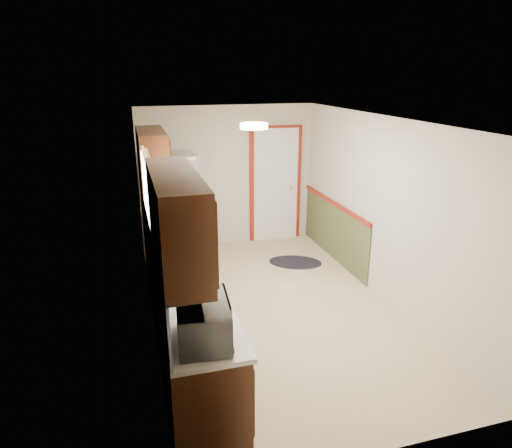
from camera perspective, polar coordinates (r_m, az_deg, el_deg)
room_shell at (r=5.55m, az=2.18°, el=0.49°), size 3.20×5.20×2.52m
kitchen_run at (r=5.19m, az=-9.99°, el=-5.77°), size 0.63×4.00×2.20m
back_wall_trim at (r=7.96m, az=3.99°, el=3.73°), size 1.12×2.30×2.08m
ceiling_fixture at (r=5.03m, az=-0.26°, el=12.15°), size 0.30×0.30×0.06m
microwave at (r=3.57m, az=-6.59°, el=-11.51°), size 0.38×0.62×0.40m
refrigerator at (r=7.19m, az=-10.29°, el=1.73°), size 0.81×0.78×1.75m
rug at (r=7.38m, az=4.94°, el=-4.78°), size 0.99×0.85×0.01m
cooktop at (r=6.42m, az=-11.07°, el=0.32°), size 0.46×0.56×0.02m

